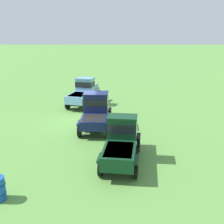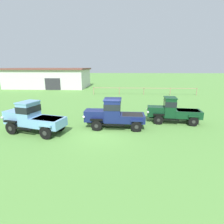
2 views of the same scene
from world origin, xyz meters
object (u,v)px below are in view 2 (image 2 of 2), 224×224
object	(u,v)px
vintage_truck_foreground_near	(32,118)
vintage_truck_midrow_center	(173,111)
farm_shed	(50,78)
vintage_truck_second_in_line	(114,114)

from	to	relation	value
vintage_truck_foreground_near	vintage_truck_midrow_center	xyz separation A→B (m)	(10.85, 2.96, -0.08)
farm_shed	vintage_truck_second_in_line	xyz separation A→B (m)	(16.17, -27.24, -1.07)
farm_shed	vintage_truck_midrow_center	world-z (taller)	farm_shed
farm_shed	vintage_truck_foreground_near	world-z (taller)	farm_shed
vintage_truck_midrow_center	vintage_truck_second_in_line	bearing A→B (deg)	-162.64
vintage_truck_foreground_near	vintage_truck_midrow_center	distance (m)	11.25
vintage_truck_foreground_near	vintage_truck_midrow_center	bearing A→B (deg)	15.26
farm_shed	vintage_truck_second_in_line	size ratio (longest dim) A/B	3.73
vintage_truck_second_in_line	farm_shed	bearing A→B (deg)	120.69
farm_shed	vintage_truck_midrow_center	xyz separation A→B (m)	(21.17, -25.68, -1.16)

